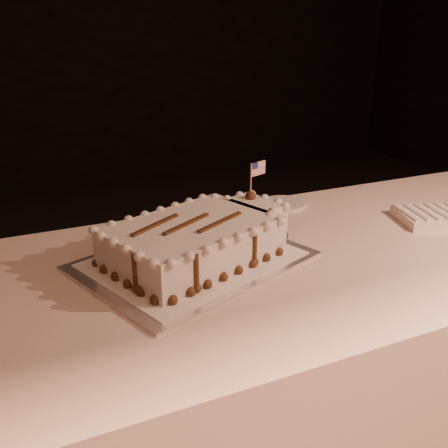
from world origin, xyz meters
name	(u,v)px	position (x,y,z in m)	size (l,w,h in m)	color
banquet_table	(321,366)	(0.00, 0.60, 0.38)	(2.40, 0.80, 0.75)	beige
cake_board	(194,261)	(-0.36, 0.65, 0.75)	(0.51, 0.38, 0.01)	silver
doily	(193,259)	(-0.36, 0.65, 0.76)	(0.45, 0.34, 0.00)	white
sheet_cake	(201,238)	(-0.33, 0.66, 0.81)	(0.50, 0.37, 0.19)	silver
napkin_stack	(436,217)	(0.38, 0.62, 0.77)	(0.25, 0.21, 0.03)	white
side_plate	(284,204)	(0.05, 0.92, 0.76)	(0.14, 0.14, 0.01)	silver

